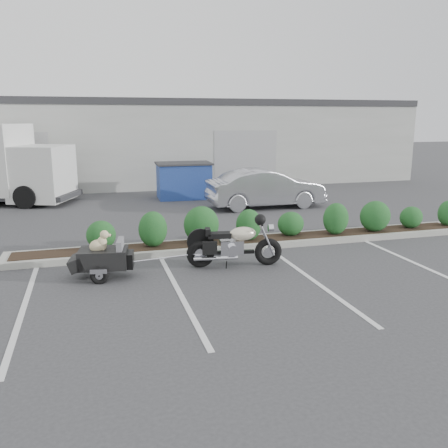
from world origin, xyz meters
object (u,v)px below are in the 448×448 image
object	(u,v)px
sedan	(266,188)
dumpster	(184,180)
motorcycle	(234,245)
pet_trailer	(103,257)

from	to	relation	value
sedan	dumpster	distance (m)	3.71
sedan	motorcycle	bearing A→B (deg)	153.41
dumpster	sedan	bearing A→B (deg)	-47.01
pet_trailer	sedan	world-z (taller)	sedan
pet_trailer	sedan	distance (m)	8.64
dumpster	motorcycle	bearing A→B (deg)	-92.30
sedan	pet_trailer	bearing A→B (deg)	136.58
sedan	dumpster	world-z (taller)	dumpster
motorcycle	pet_trailer	size ratio (longest dim) A/B	1.24
motorcycle	pet_trailer	bearing A→B (deg)	-171.33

